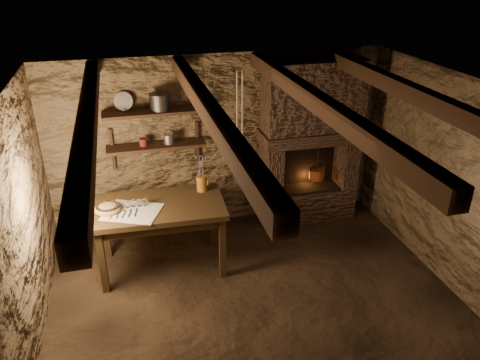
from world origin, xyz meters
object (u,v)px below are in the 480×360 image
object	(u,v)px
work_table	(162,234)
red_pot	(317,173)
wooden_bowl	(108,209)
iron_stockpot	(160,103)
stoneware_jug	(202,176)

from	to	relation	value
work_table	red_pot	world-z (taller)	red_pot
wooden_bowl	iron_stockpot	world-z (taller)	iron_stockpot
work_table	wooden_bowl	distance (m)	0.73
wooden_bowl	red_pot	world-z (taller)	red_pot
wooden_bowl	stoneware_jug	bearing A→B (deg)	12.21
work_table	iron_stockpot	xyz separation A→B (m)	(0.16, 0.78, 1.40)
wooden_bowl	red_pot	size ratio (longest dim) A/B	0.57
stoneware_jug	red_pot	world-z (taller)	stoneware_jug
red_pot	wooden_bowl	bearing A→B (deg)	-166.72
work_table	stoneware_jug	world-z (taller)	stoneware_jug
work_table	red_pot	distance (m)	2.39
stoneware_jug	iron_stockpot	bearing A→B (deg)	134.36
stoneware_jug	red_pot	xyz separation A→B (m)	(1.73, 0.43, -0.36)
iron_stockpot	stoneware_jug	bearing A→B (deg)	-54.43
wooden_bowl	iron_stockpot	xyz separation A→B (m)	(0.74, 0.80, 0.96)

